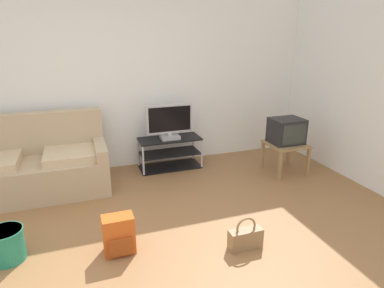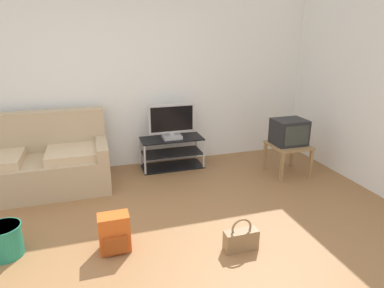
# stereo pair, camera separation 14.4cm
# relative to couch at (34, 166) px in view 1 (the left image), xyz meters

# --- Properties ---
(ground_plane) EXTENTS (9.00, 9.80, 0.02)m
(ground_plane) POSITION_rel_couch_xyz_m (1.06, -1.91, -0.36)
(ground_plane) COLOR olive
(wall_back) EXTENTS (9.00, 0.10, 2.70)m
(wall_back) POSITION_rel_couch_xyz_m (1.06, 0.54, 1.00)
(wall_back) COLOR white
(wall_back) RESTS_ON ground_plane
(wall_right) EXTENTS (0.10, 3.60, 2.70)m
(wall_right) POSITION_rel_couch_xyz_m (4.11, -1.07, 1.00)
(wall_right) COLOR white
(wall_right) RESTS_ON ground_plane
(couch) EXTENTS (1.76, 0.86, 0.96)m
(couch) POSITION_rel_couch_xyz_m (0.00, 0.00, 0.00)
(couch) COLOR tan
(couch) RESTS_ON ground_plane
(tv_stand) EXTENTS (0.91, 0.41, 0.46)m
(tv_stand) POSITION_rel_couch_xyz_m (1.82, 0.20, -0.12)
(tv_stand) COLOR black
(tv_stand) RESTS_ON ground_plane
(flat_tv) EXTENTS (0.68, 0.22, 0.51)m
(flat_tv) POSITION_rel_couch_xyz_m (1.82, 0.18, 0.36)
(flat_tv) COLOR #B2B2B7
(flat_tv) RESTS_ON tv_stand
(side_table) EXTENTS (0.52, 0.52, 0.44)m
(side_table) POSITION_rel_couch_xyz_m (3.34, -0.51, 0.03)
(side_table) COLOR #9E7A4C
(side_table) RESTS_ON ground_plane
(crt_tv) EXTENTS (0.44, 0.37, 0.35)m
(crt_tv) POSITION_rel_couch_xyz_m (3.34, -0.50, 0.27)
(crt_tv) COLOR #232326
(crt_tv) RESTS_ON side_table
(backpack) EXTENTS (0.28, 0.25, 0.37)m
(backpack) POSITION_rel_couch_xyz_m (0.83, -1.61, -0.17)
(backpack) COLOR #CC561E
(backpack) RESTS_ON ground_plane
(handbag) EXTENTS (0.32, 0.12, 0.33)m
(handbag) POSITION_rel_couch_xyz_m (1.95, -1.95, -0.24)
(handbag) COLOR olive
(handbag) RESTS_ON ground_plane
(cleaning_bucket) EXTENTS (0.31, 0.31, 0.30)m
(cleaning_bucket) POSITION_rel_couch_xyz_m (-0.13, -1.40, -0.18)
(cleaning_bucket) COLOR #238466
(cleaning_bucket) RESTS_ON ground_plane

